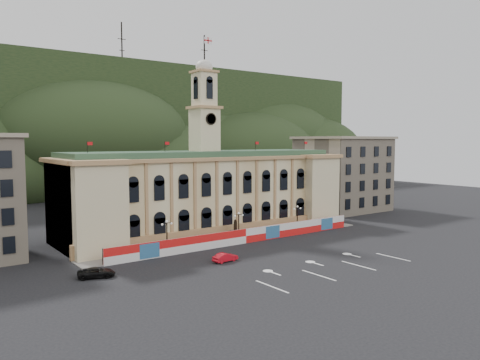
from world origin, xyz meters
TOP-DOWN VIEW (x-y plane):
  - ground at (0.00, 0.00)m, footprint 260.00×260.00m
  - lane_markings at (0.00, -5.00)m, footprint 26.00×10.00m
  - hill_ridge at (0.03, 121.99)m, footprint 230.00×80.00m
  - city_hall at (0.00, 27.63)m, footprint 56.20×17.60m
  - side_building_right at (43.00, 30.93)m, footprint 21.00×17.00m
  - hoarding_fence at (0.06, 15.07)m, footprint 50.00×0.44m
  - pavement at (0.00, 17.75)m, footprint 56.00×5.50m
  - statue at (0.00, 18.00)m, footprint 1.40×1.40m
  - lamp_left at (-14.00, 17.00)m, footprint 1.96×0.44m
  - lamp_center at (0.00, 17.00)m, footprint 1.96×0.44m
  - lamp_right at (14.00, 17.00)m, footprint 1.96×0.44m
  - red_sedan at (-9.83, 6.94)m, footprint 2.07×4.17m
  - black_suv at (-27.67, 10.27)m, footprint 4.89×5.95m

SIDE VIEW (x-z plane):
  - ground at x=0.00m, z-range 0.00..0.00m
  - lane_markings at x=0.00m, z-range -0.01..0.01m
  - pavement at x=0.00m, z-range 0.00..0.16m
  - red_sedan at x=-9.83m, z-range 0.00..1.29m
  - black_suv at x=-27.67m, z-range 0.00..1.30m
  - statue at x=0.00m, z-range -0.67..3.05m
  - hoarding_fence at x=0.06m, z-range 0.00..2.50m
  - lamp_left at x=-14.00m, z-range 0.50..5.65m
  - lamp_center at x=0.00m, z-range 0.50..5.65m
  - lamp_right at x=14.00m, z-range 0.50..5.65m
  - city_hall at x=0.00m, z-range -10.70..26.40m
  - side_building_right at x=43.00m, z-range 0.03..18.63m
  - hill_ridge at x=0.03m, z-range -12.52..51.48m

